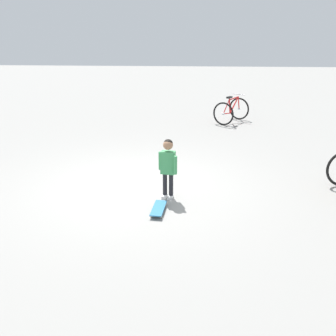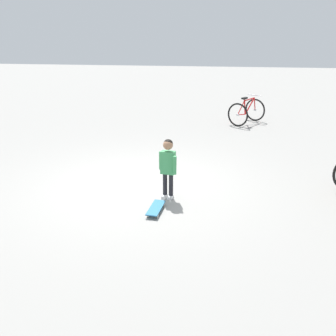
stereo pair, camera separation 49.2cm
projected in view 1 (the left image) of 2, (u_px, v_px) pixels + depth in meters
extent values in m
plane|color=gray|center=(138.00, 187.00, 7.43)|extent=(50.00, 50.00, 0.00)
cylinder|color=black|center=(171.00, 185.00, 6.89)|extent=(0.08, 0.08, 0.42)
cube|color=white|center=(171.00, 197.00, 6.93)|extent=(0.11, 0.16, 0.05)
cylinder|color=black|center=(165.00, 184.00, 6.91)|extent=(0.08, 0.08, 0.42)
cube|color=white|center=(165.00, 196.00, 6.96)|extent=(0.11, 0.16, 0.05)
cube|color=#3F9959|center=(168.00, 163.00, 6.76)|extent=(0.26, 0.18, 0.40)
cylinder|color=#3F9959|center=(175.00, 165.00, 6.63)|extent=(0.06, 0.06, 0.32)
cylinder|color=#3F9959|center=(160.00, 161.00, 6.86)|extent=(0.06, 0.06, 0.32)
sphere|color=#9E7051|center=(168.00, 145.00, 6.66)|extent=(0.17, 0.17, 0.17)
sphere|color=black|center=(168.00, 144.00, 6.66)|extent=(0.16, 0.16, 0.16)
cube|color=teal|center=(159.00, 208.00, 6.41)|extent=(0.24, 0.61, 0.02)
cube|color=#B7B7BC|center=(156.00, 215.00, 6.22)|extent=(0.11, 0.04, 0.02)
cube|color=#B7B7BC|center=(161.00, 203.00, 6.61)|extent=(0.11, 0.04, 0.02)
cylinder|color=beige|center=(161.00, 216.00, 6.22)|extent=(0.03, 0.06, 0.06)
cylinder|color=beige|center=(152.00, 216.00, 6.24)|extent=(0.03, 0.06, 0.06)
cylinder|color=beige|center=(165.00, 205.00, 6.61)|extent=(0.03, 0.06, 0.06)
cylinder|color=beige|center=(156.00, 204.00, 6.63)|extent=(0.03, 0.06, 0.06)
torus|color=black|center=(239.00, 109.00, 12.81)|extent=(0.62, 0.43, 0.71)
torus|color=black|center=(223.00, 114.00, 12.04)|extent=(0.62, 0.43, 0.71)
cylinder|color=#B7B7BC|center=(239.00, 109.00, 12.81)|extent=(0.08, 0.08, 0.06)
cylinder|color=#B7B7BC|center=(223.00, 114.00, 12.04)|extent=(0.08, 0.08, 0.06)
cylinder|color=red|center=(234.00, 105.00, 12.49)|extent=(0.32, 0.45, 0.48)
cylinder|color=red|center=(234.00, 98.00, 12.38)|extent=(0.36, 0.51, 0.06)
cylinder|color=red|center=(230.00, 106.00, 12.27)|extent=(0.11, 0.14, 0.48)
cylinder|color=red|center=(227.00, 113.00, 12.21)|extent=(0.26, 0.38, 0.08)
cylinder|color=red|center=(226.00, 107.00, 12.10)|extent=(0.22, 0.31, 0.40)
cylinder|color=red|center=(239.00, 103.00, 12.70)|extent=(0.10, 0.13, 0.41)
cube|color=black|center=(229.00, 97.00, 12.14)|extent=(0.21, 0.24, 0.05)
cylinder|color=#B7B7BC|center=(238.00, 94.00, 12.57)|extent=(0.40, 0.27, 0.02)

